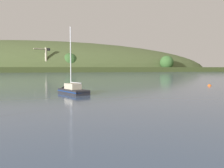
# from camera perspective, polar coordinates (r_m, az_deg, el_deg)

# --- Properties ---
(far_shoreline_hill) EXTENTS (458.47, 138.38, 57.34)m
(far_shoreline_hill) POSITION_cam_1_polar(r_m,az_deg,el_deg) (263.69, -15.73, 2.62)
(far_shoreline_hill) COLOR #35401E
(far_shoreline_hill) RESTS_ON ground
(dockside_crane) EXTENTS (12.36, 9.69, 19.28)m
(dockside_crane) POSITION_cam_1_polar(r_m,az_deg,el_deg) (219.68, -13.81, 4.90)
(dockside_crane) COLOR #4C4C51
(dockside_crane) RESTS_ON ground
(sailboat_midwater_white) EXTENTS (4.38, 6.76, 10.09)m
(sailboat_midwater_white) POSITION_cam_1_polar(r_m,az_deg,el_deg) (37.89, -8.63, -1.63)
(sailboat_midwater_white) COLOR #232328
(sailboat_midwater_white) RESTS_ON ground
(mooring_buoy_midchannel) EXTENTS (0.69, 0.69, 0.77)m
(mooring_buoy_midchannel) POSITION_cam_1_polar(r_m,az_deg,el_deg) (55.94, 19.85, -0.39)
(mooring_buoy_midchannel) COLOR #EA5B19
(mooring_buoy_midchannel) RESTS_ON ground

